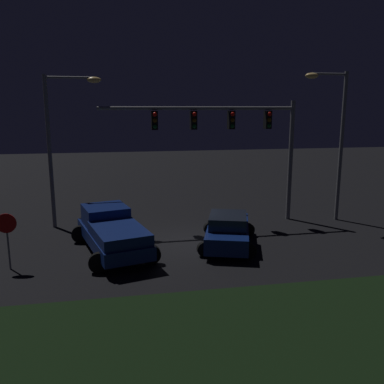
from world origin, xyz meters
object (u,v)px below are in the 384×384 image
(street_lamp_right, at_px, (334,129))
(stop_sign, at_px, (7,231))
(pickup_truck, at_px, (111,229))
(street_lamp_left, at_px, (61,132))
(car_sedan, at_px, (228,230))
(traffic_signal_gantry, at_px, (232,129))

(street_lamp_right, relative_size, stop_sign, 3.58)
(stop_sign, bearing_deg, pickup_truck, 19.20)
(street_lamp_left, xyz_separation_m, street_lamp_right, (14.18, -1.32, 0.10))
(pickup_truck, distance_m, street_lamp_right, 12.79)
(car_sedan, xyz_separation_m, street_lamp_left, (-7.52, 4.50, 4.18))
(street_lamp_left, distance_m, stop_sign, 6.69)
(street_lamp_left, bearing_deg, street_lamp_right, -5.33)
(car_sedan, xyz_separation_m, street_lamp_right, (6.66, 3.17, 4.28))
(pickup_truck, height_order, street_lamp_left, street_lamp_left)
(car_sedan, relative_size, stop_sign, 2.12)
(pickup_truck, relative_size, street_lamp_right, 0.72)
(car_sedan, height_order, street_lamp_left, street_lamp_left)
(traffic_signal_gantry, distance_m, street_lamp_right, 5.52)
(pickup_truck, xyz_separation_m, stop_sign, (-3.86, -1.35, 0.56))
(traffic_signal_gantry, xyz_separation_m, street_lamp_right, (5.48, -0.62, -0.01))
(traffic_signal_gantry, relative_size, street_lamp_right, 1.29)
(traffic_signal_gantry, bearing_deg, street_lamp_right, -6.41)
(pickup_truck, xyz_separation_m, car_sedan, (5.13, -0.25, -0.26))
(street_lamp_left, bearing_deg, car_sedan, -30.89)
(car_sedan, bearing_deg, stop_sign, 114.43)
(street_lamp_left, relative_size, stop_sign, 3.47)
(street_lamp_right, bearing_deg, street_lamp_left, 174.67)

